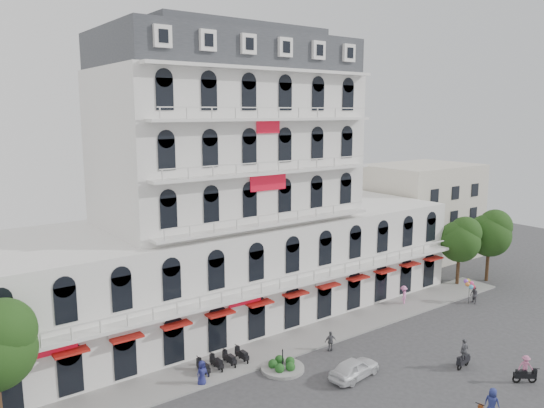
{
  "coord_description": "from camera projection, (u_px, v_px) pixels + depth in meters",
  "views": [
    {
      "loc": [
        -24.97,
        -22.55,
        18.58
      ],
      "look_at": [
        -1.01,
        10.0,
        11.54
      ],
      "focal_mm": 35.0,
      "sensor_mm": 36.0,
      "label": 1
    }
  ],
  "objects": [
    {
      "name": "pedestrian_mid",
      "position": [
        331.0,
        341.0,
        41.57
      ],
      "size": [
        1.03,
        0.7,
        1.63
      ],
      "primitive_type": "imported",
      "rotation": [
        0.0,
        0.0,
        2.79
      ],
      "color": "#56575E",
      "rests_on": "ground"
    },
    {
      "name": "ground",
      "position": [
        372.0,
        392.0,
        35.66
      ],
      "size": [
        120.0,
        120.0,
        0.0
      ],
      "primitive_type": "plane",
      "color": "#38383A",
      "rests_on": "ground"
    },
    {
      "name": "pedestrian_right",
      "position": [
        404.0,
        295.0,
        51.52
      ],
      "size": [
        1.43,
        1.25,
        1.92
      ],
      "primitive_type": "imported",
      "rotation": [
        0.0,
        0.0,
        3.68
      ],
      "color": "pink",
      "rests_on": "ground"
    },
    {
      "name": "traffic_island",
      "position": [
        282.0,
        367.0,
        38.63
      ],
      "size": [
        3.2,
        3.2,
        1.6
      ],
      "color": "gray",
      "rests_on": "ground"
    },
    {
      "name": "balloon_vendor",
      "position": [
        473.0,
        291.0,
        51.84
      ],
      "size": [
        1.42,
        1.34,
        2.45
      ],
      "color": "#5A5860",
      "rests_on": "ground"
    },
    {
      "name": "tree_east_inner",
      "position": [
        460.0,
        238.0,
        56.73
      ],
      "size": [
        4.4,
        4.37,
        7.57
      ],
      "color": "#382314",
      "rests_on": "ground"
    },
    {
      "name": "rider_east",
      "position": [
        492.0,
        406.0,
        31.73
      ],
      "size": [
        0.78,
        1.69,
        2.35
      ],
      "rotation": [
        0.0,
        0.0,
        1.79
      ],
      "color": "brown",
      "rests_on": "ground"
    },
    {
      "name": "sidewalk",
      "position": [
        289.0,
        344.0,
        42.79
      ],
      "size": [
        53.0,
        4.0,
        0.16
      ],
      "primitive_type": "cube",
      "color": "gray",
      "rests_on": "ground"
    },
    {
      "name": "parked_scooter_row",
      "position": [
        223.0,
        368.0,
        38.93
      ],
      "size": [
        4.4,
        1.8,
        1.1
      ],
      "primitive_type": null,
      "color": "black",
      "rests_on": "ground"
    },
    {
      "name": "pedestrian_left",
      "position": [
        202.0,
        373.0,
        36.31
      ],
      "size": [
        0.95,
        0.69,
        1.81
      ],
      "primitive_type": "imported",
      "rotation": [
        0.0,
        0.0,
        0.14
      ],
      "color": "navy",
      "rests_on": "ground"
    },
    {
      "name": "flank_building_east",
      "position": [
        420.0,
        211.0,
        68.02
      ],
      "size": [
        14.0,
        10.0,
        12.0
      ],
      "primitive_type": "cube",
      "color": "beige",
      "rests_on": "ground"
    },
    {
      "name": "rider_center",
      "position": [
        525.0,
        369.0,
        36.65
      ],
      "size": [
        1.43,
        1.18,
        2.03
      ],
      "rotation": [
        0.0,
        0.0,
        5.64
      ],
      "color": "black",
      "rests_on": "ground"
    },
    {
      "name": "tree_east_outer",
      "position": [
        490.0,
        232.0,
        58.22
      ],
      "size": [
        4.65,
        4.65,
        8.05
      ],
      "color": "#382314",
      "rests_on": "ground"
    },
    {
      "name": "main_building",
      "position": [
        229.0,
        208.0,
        48.23
      ],
      "size": [
        45.0,
        15.0,
        25.8
      ],
      "color": "silver",
      "rests_on": "ground"
    },
    {
      "name": "parked_car",
      "position": [
        354.0,
        368.0,
        37.44
      ],
      "size": [
        4.36,
        2.19,
        1.43
      ],
      "primitive_type": "imported",
      "rotation": [
        0.0,
        0.0,
        1.69
      ],
      "color": "white",
      "rests_on": "ground"
    },
    {
      "name": "rider_northeast",
      "position": [
        464.0,
        353.0,
        38.8
      ],
      "size": [
        1.7,
        0.57,
        2.27
      ],
      "rotation": [
        0.0,
        0.0,
        3.26
      ],
      "color": "black",
      "rests_on": "ground"
    }
  ]
}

